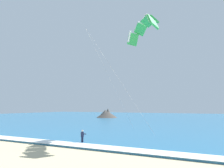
# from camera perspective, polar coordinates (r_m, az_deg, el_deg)

# --- Properties ---
(sea) EXTENTS (200.00, 120.00, 0.20)m
(sea) POSITION_cam_1_polar(r_m,az_deg,el_deg) (80.07, 16.25, -9.20)
(sea) COLOR teal
(sea) RESTS_ON ground
(surf_foam) EXTENTS (200.00, 2.18, 0.04)m
(surf_foam) POSITION_cam_1_polar(r_m,az_deg,el_deg) (24.36, -8.77, -16.40)
(surf_foam) COLOR white
(surf_foam) RESTS_ON sea
(surfboard) EXTENTS (0.77, 1.46, 0.09)m
(surfboard) POSITION_cam_1_polar(r_m,az_deg,el_deg) (26.26, -8.27, -16.09)
(surfboard) COLOR yellow
(surfboard) RESTS_ON ground
(kitesurfer) EXTENTS (0.60, 0.60, 1.69)m
(kitesurfer) POSITION_cam_1_polar(r_m,az_deg,el_deg) (26.13, -8.21, -14.11)
(kitesurfer) COLOR #191E38
(kitesurfer) RESTS_ON ground
(kite_primary) EXTENTS (9.19, 8.20, 15.85)m
(kite_primary) POSITION_cam_1_polar(r_m,az_deg,el_deg) (30.28, 8.89, 15.50)
(kite_primary) COLOR green
(headland_left) EXTENTS (8.83, 8.83, 3.79)m
(headland_left) POSITION_cam_1_polar(r_m,az_deg,el_deg) (81.57, -1.53, -8.34)
(headland_left) COLOR #56514C
(headland_left) RESTS_ON ground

